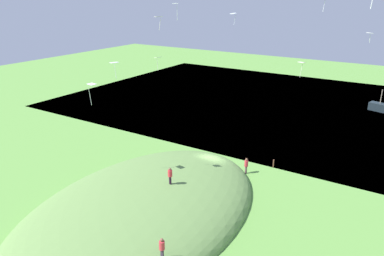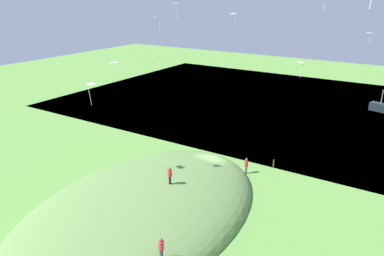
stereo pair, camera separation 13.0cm
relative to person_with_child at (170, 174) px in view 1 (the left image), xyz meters
The scene contains 15 objects.
ground_plane 9.52m from the person_with_child, behind, with size 160.00×160.00×0.00m, color #5E943F.
lake_water 38.42m from the person_with_child, behind, with size 50.50×80.00×0.40m, color #426B8D.
grass_hill 4.29m from the person_with_child, 44.45° to the right, with size 27.49×17.41×5.06m, color #638846.
person_with_child is the anchor object (origin of this frame).
person_walking_path 8.76m from the person_with_child, 31.78° to the left, with size 0.42×0.42×1.67m.
person_watching_kites 10.70m from the person_with_child, 163.77° to the left, with size 0.45×0.45×1.81m.
kite_0 22.74m from the person_with_child, 140.61° to the left, with size 0.77×0.72×0.99m.
kite_1 13.93m from the person_with_child, 135.70° to the right, with size 0.81×0.74×1.20m.
kite_2 17.22m from the person_with_child, 152.99° to the left, with size 0.66×0.76×1.55m.
kite_4 25.79m from the person_with_child, 166.75° to the right, with size 1.11×1.13×1.53m.
kite_5 10.24m from the person_with_child, 70.73° to the right, with size 0.69×0.87×1.94m.
kite_6 18.25m from the person_with_child, 148.64° to the right, with size 1.02×0.97×1.75m.
kite_7 14.97m from the person_with_child, 139.05° to the right, with size 0.87×0.73×1.59m.
kite_9 10.77m from the person_with_child, 84.80° to the right, with size 0.85×0.74×1.49m.
mooring_post 14.31m from the person_with_child, 159.53° to the left, with size 0.14×0.14×0.93m, color brown.
Camera 1 is at (32.81, 18.00, 18.53)m, focal length 34.80 mm.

